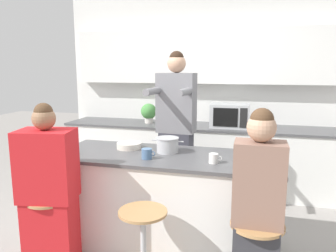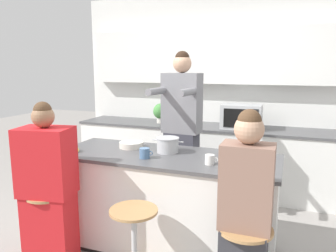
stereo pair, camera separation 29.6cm
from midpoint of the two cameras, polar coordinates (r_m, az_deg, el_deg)
The scene contains 16 objects.
ground_plane at distance 3.30m, azimuth 2.23°, elevation -20.35°, with size 16.00×16.00×0.00m, color gray.
wall_back at distance 4.74m, azimuth 9.94°, elevation 8.42°, with size 4.01×0.22×2.70m.
back_counter at distance 4.60m, azimuth 8.78°, elevation -5.44°, with size 3.72×0.66×0.89m.
kitchen_island at distance 3.09m, azimuth 2.29°, elevation -13.06°, with size 2.01×0.78×0.90m.
bar_stool_leftmost at distance 3.00m, azimuth -17.11°, elevation -16.60°, with size 0.38×0.38×0.65m.
bar_stool_center at distance 2.61m, azimuth -2.44°, elevation -20.47°, with size 0.38×0.38×0.65m.
person_cooking at distance 3.57m, azimuth 4.73°, elevation -2.01°, with size 0.44×0.60×1.85m.
person_wrapped_blanket at distance 2.85m, azimuth -17.36°, elevation -11.00°, with size 0.47×0.36×1.41m.
person_seated_near at distance 2.31m, azimuth 17.00°, elevation -16.28°, with size 0.33×0.27×1.43m.
cooking_pot at distance 3.02m, azimuth 2.76°, elevation -3.33°, with size 0.30×0.21×0.14m.
fruit_bowl at distance 3.20m, azimuth -3.76°, elevation -3.30°, with size 0.24×0.24×0.06m.
coffee_cup_near at distance 2.69m, azimuth 10.46°, elevation -5.82°, with size 0.11×0.08×0.08m.
coffee_cup_far at distance 2.83m, azimuth -1.08°, elevation -4.79°, with size 0.12×0.09×0.09m.
banana_bunch at distance 3.13m, azimuth -13.63°, elevation -3.95°, with size 0.17×0.12×0.06m.
microwave at distance 4.36m, azimuth 14.59°, elevation 1.57°, with size 0.50×0.33×0.31m.
potted_plant at distance 4.67m, azimuth 0.57°, elevation 2.45°, with size 0.22×0.22×0.28m.
Camera 2 is at (1.03, -2.66, 1.68)m, focal length 35.00 mm.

